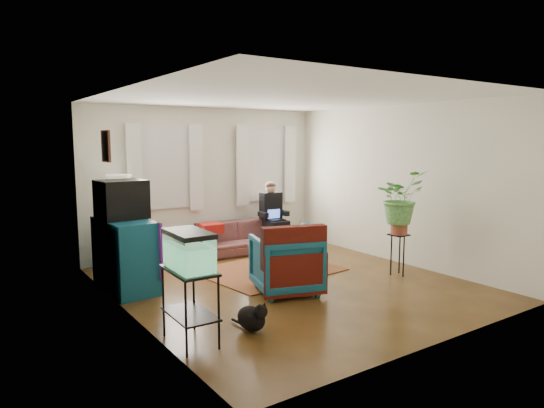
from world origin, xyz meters
TOP-DOWN VIEW (x-y plane):
  - floor at (0.00, 0.00)m, footprint 4.50×5.00m
  - ceiling at (0.00, 0.00)m, footprint 4.50×5.00m
  - wall_back at (0.00, 2.50)m, footprint 4.50×0.01m
  - wall_front at (0.00, -2.50)m, footprint 4.50×0.01m
  - wall_left at (-2.25, 0.00)m, footprint 0.01×5.00m
  - wall_right at (2.25, 0.00)m, footprint 0.01×5.00m
  - window_left at (-0.80, 2.48)m, footprint 1.08×0.04m
  - window_right at (1.25, 2.48)m, footprint 1.08×0.04m
  - curtains_left at (-0.80, 2.40)m, footprint 1.36×0.06m
  - curtains_right at (1.25, 2.40)m, footprint 1.36×0.06m
  - picture_frame at (-2.21, 0.85)m, footprint 0.04×0.32m
  - area_rug at (0.15, 0.73)m, footprint 2.18×1.84m
  - sofa at (0.42, 2.05)m, footprint 1.98×0.93m
  - seated_person at (1.11, 1.99)m, footprint 0.53×0.63m
  - side_table at (-1.65, 2.28)m, footprint 0.66×0.66m
  - table_lamp at (-1.65, 2.28)m, footprint 0.50×0.50m
  - dresser at (-1.99, 1.01)m, footprint 0.61×1.11m
  - crt_tv at (-1.98, 1.12)m, footprint 0.63×0.58m
  - aquarium_stand at (-2.00, -1.07)m, footprint 0.40×0.69m
  - aquarium at (-2.00, -1.07)m, footprint 0.36×0.63m
  - black_cat at (-1.34, -1.17)m, footprint 0.30×0.42m
  - armchair at (-0.24, -0.28)m, footprint 1.01×0.98m
  - serape_throw at (-0.33, -0.59)m, footprint 0.87×0.44m
  - coffee_table at (0.43, 0.70)m, footprint 1.10×0.71m
  - cup_a at (0.22, 0.58)m, footprint 0.13×0.13m
  - cup_b at (0.50, 0.55)m, footprint 0.11×0.11m
  - bowl at (0.69, 0.84)m, footprint 0.23×0.23m
  - snack_tray at (0.13, 0.80)m, footprint 0.36×0.36m
  - birdcage at (0.80, 0.62)m, footprint 0.19×0.19m
  - plant_stand at (1.63, -0.58)m, footprint 0.27×0.27m
  - potted_plant at (1.63, -0.58)m, footprint 0.72×0.62m

SIDE VIEW (x-z plane):
  - floor at x=0.00m, z-range -0.01..0.01m
  - area_rug at x=0.15m, z-range 0.00..0.01m
  - black_cat at x=-1.34m, z-range 0.00..0.34m
  - coffee_table at x=0.43m, z-range 0.00..0.42m
  - plant_stand at x=1.63m, z-range 0.00..0.63m
  - sofa at x=0.42m, z-range 0.00..0.75m
  - aquarium_stand at x=-2.00m, z-range 0.00..0.76m
  - side_table at x=-1.65m, z-range 0.00..0.78m
  - armchair at x=-0.24m, z-range 0.00..0.84m
  - snack_tray at x=0.13m, z-range 0.42..0.46m
  - bowl at x=0.69m, z-range 0.42..0.47m
  - cup_b at x=0.50m, z-range 0.42..0.51m
  - cup_a at x=0.22m, z-range 0.42..0.51m
  - dresser at x=-1.99m, z-range 0.00..0.97m
  - seated_person at x=1.11m, z-range 0.00..1.14m
  - birdcage at x=0.80m, z-range 0.42..0.72m
  - serape_throw at x=-0.33m, z-range 0.25..0.95m
  - aquarium at x=-2.00m, z-range 0.76..1.15m
  - potted_plant at x=1.63m, z-range 0.66..1.46m
  - table_lamp at x=-1.65m, z-range 0.76..1.47m
  - crt_tv at x=-1.98m, z-range 0.97..1.49m
  - wall_back at x=0.00m, z-range 0.00..2.60m
  - wall_front at x=0.00m, z-range 0.00..2.60m
  - wall_left at x=-2.25m, z-range 0.00..2.60m
  - wall_right at x=2.25m, z-range 0.00..2.60m
  - curtains_left at x=-0.80m, z-range 0.80..2.30m
  - curtains_right at x=1.25m, z-range 0.80..2.30m
  - window_left at x=-0.80m, z-range 0.86..2.24m
  - window_right at x=1.25m, z-range 0.86..2.24m
  - picture_frame at x=-2.21m, z-range 1.75..2.15m
  - ceiling at x=0.00m, z-range 2.60..2.60m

